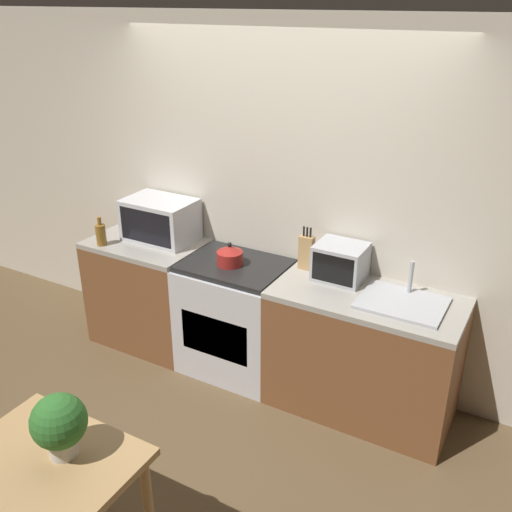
% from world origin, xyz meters
% --- Properties ---
extents(ground_plane, '(16.00, 16.00, 0.00)m').
position_xyz_m(ground_plane, '(0.00, 0.00, 0.00)').
color(ground_plane, brown).
extents(wall_back, '(10.00, 0.06, 2.60)m').
position_xyz_m(wall_back, '(0.00, 1.10, 1.30)').
color(wall_back, beige).
rests_on(wall_back, ground_plane).
extents(counter_left_run, '(0.90, 0.62, 0.90)m').
position_xyz_m(counter_left_run, '(-1.01, 0.76, 0.45)').
color(counter_left_run, brown).
rests_on(counter_left_run, ground_plane).
extents(counter_right_run, '(1.26, 0.62, 0.90)m').
position_xyz_m(counter_right_run, '(0.84, 0.76, 0.45)').
color(counter_right_run, brown).
rests_on(counter_right_run, ground_plane).
extents(stove_range, '(0.77, 0.62, 0.90)m').
position_xyz_m(stove_range, '(-0.18, 0.76, 0.45)').
color(stove_range, silver).
rests_on(stove_range, ground_plane).
extents(kettle, '(0.19, 0.19, 0.18)m').
position_xyz_m(kettle, '(-0.20, 0.73, 0.97)').
color(kettle, maroon).
rests_on(kettle, stove_range).
extents(microwave, '(0.55, 0.38, 0.33)m').
position_xyz_m(microwave, '(-0.93, 0.86, 1.07)').
color(microwave, silver).
rests_on(microwave, counter_left_run).
extents(bottle, '(0.08, 0.08, 0.23)m').
position_xyz_m(bottle, '(-1.27, 0.54, 0.99)').
color(bottle, olive).
rests_on(bottle, counter_left_run).
extents(knife_block, '(0.10, 0.06, 0.32)m').
position_xyz_m(knife_block, '(0.31, 0.94, 1.03)').
color(knife_block, tan).
rests_on(knife_block, counter_right_run).
extents(toaster_oven, '(0.34, 0.29, 0.25)m').
position_xyz_m(toaster_oven, '(0.58, 0.91, 1.03)').
color(toaster_oven, '#ADAFB5').
rests_on(toaster_oven, counter_right_run).
extents(sink_basin, '(0.53, 0.42, 0.24)m').
position_xyz_m(sink_basin, '(1.06, 0.77, 0.91)').
color(sink_basin, '#ADAFB5').
rests_on(sink_basin, counter_right_run).
extents(dining_table, '(0.82, 0.66, 0.76)m').
position_xyz_m(dining_table, '(0.00, -1.22, 0.65)').
color(dining_table, tan).
rests_on(dining_table, ground_plane).
extents(potted_plant, '(0.25, 0.25, 0.32)m').
position_xyz_m(potted_plant, '(0.05, -1.13, 0.94)').
color(potted_plant, beige).
rests_on(potted_plant, dining_table).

